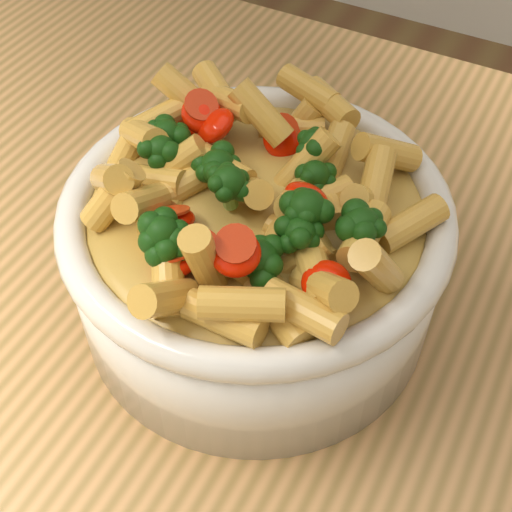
% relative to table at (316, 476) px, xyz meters
% --- Properties ---
extents(table, '(1.20, 0.80, 0.90)m').
position_rel_table_xyz_m(table, '(0.00, 0.00, 0.00)').
color(table, tan).
rests_on(table, ground).
extents(serving_bowl, '(0.23, 0.23, 0.10)m').
position_rel_table_xyz_m(serving_bowl, '(-0.07, 0.05, 0.15)').
color(serving_bowl, silver).
rests_on(serving_bowl, table).
extents(pasta_salad, '(0.19, 0.19, 0.04)m').
position_rel_table_xyz_m(pasta_salad, '(-0.07, 0.05, 0.22)').
color(pasta_salad, '#F0B44B').
rests_on(pasta_salad, serving_bowl).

